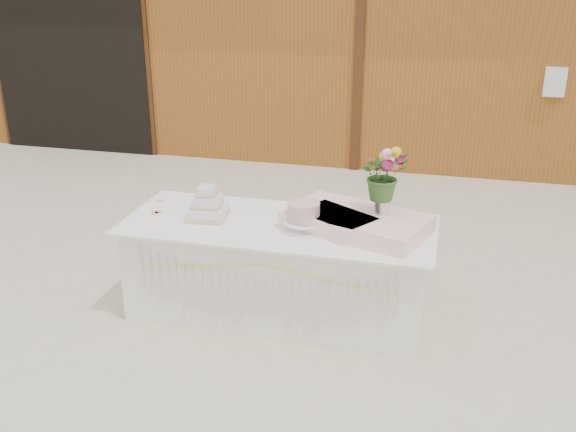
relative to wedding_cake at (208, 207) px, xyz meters
name	(u,v)px	position (x,y,z in m)	size (l,w,h in m)	color
ground	(279,311)	(0.57, 0.01, -0.86)	(80.00, 80.00, 0.00)	beige
barn	(378,29)	(0.56, 6.01, 0.82)	(12.60, 4.60, 3.30)	brown
cake_table	(278,269)	(0.57, 0.01, -0.47)	(2.40, 1.00, 0.77)	white
wedding_cake	(208,207)	(0.00, 0.00, 0.00)	(0.32, 0.32, 0.26)	silver
pink_cake_stand	(304,215)	(0.79, -0.07, 0.03)	(0.31, 0.31, 0.22)	white
satin_runner	(357,222)	(1.17, 0.05, -0.02)	(1.02, 0.59, 0.13)	#FFCDCD
flower_vase	(382,203)	(1.35, 0.10, 0.12)	(0.12, 0.12, 0.16)	silver
bouquet	(384,168)	(1.35, 0.10, 0.39)	(0.35, 0.30, 0.39)	#345C24
loose_flowers	(161,205)	(-0.47, 0.14, -0.08)	(0.14, 0.33, 0.02)	pink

